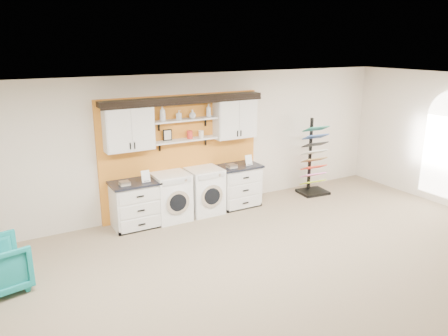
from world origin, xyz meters
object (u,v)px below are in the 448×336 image
base_cabinet_right (238,185)px  sample_rack (313,170)px  base_cabinet_left (136,204)px  washer (171,197)px  dryer (204,191)px

base_cabinet_right → sample_rack: size_ratio=0.53×
base_cabinet_left → base_cabinet_right: base_cabinet_right is taller
base_cabinet_left → washer: (0.72, -0.00, 0.03)m
base_cabinet_right → sample_rack: 1.93m
base_cabinet_right → sample_rack: bearing=-5.0°
base_cabinet_left → dryer: bearing=-0.1°
dryer → sample_rack: sample_rack is taller
washer → sample_rack: 3.47m
dryer → base_cabinet_right: bearing=0.2°
base_cabinet_left → base_cabinet_right: bearing=-0.0°
sample_rack → base_cabinet_right: bearing=-178.8°
base_cabinet_right → dryer: 0.81m
washer → base_cabinet_left: bearing=179.7°
base_cabinet_right → washer: washer is taller
washer → sample_rack: (3.46, -0.17, 0.08)m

